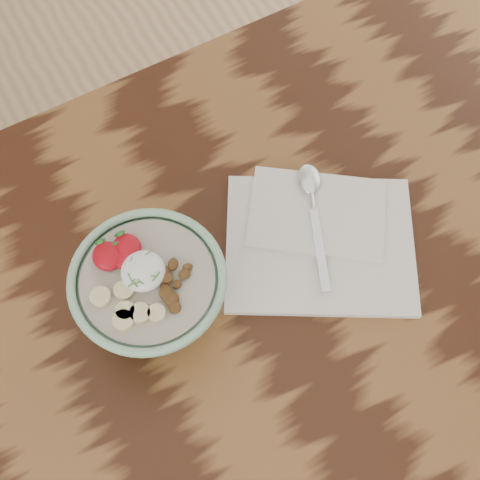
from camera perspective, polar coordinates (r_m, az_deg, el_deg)
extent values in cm
cube|color=#35190D|center=(83.46, -8.87, -14.19)|extent=(160.00, 90.00, 4.00)
cylinder|color=#4C2D19|center=(148.86, 12.56, 9.18)|extent=(7.00, 7.00, 71.00)
cylinder|color=#88B895|center=(84.06, -7.15, -5.78)|extent=(7.93, 7.93, 1.13)
torus|color=#88B895|center=(75.53, -7.94, -3.33)|extent=(18.03, 18.03, 1.04)
cylinder|color=beige|center=(76.05, -7.89, -3.50)|extent=(15.29, 15.29, 0.94)
ellipsoid|color=white|center=(75.02, -8.27, -2.65)|extent=(5.02, 5.02, 2.76)
ellipsoid|color=#A20712|center=(76.32, -9.98, -1.43)|extent=(2.82, 3.11, 1.55)
cone|color=#286623|center=(76.62, -10.42, -0.59)|extent=(1.40, 1.03, 1.52)
ellipsoid|color=#A20712|center=(76.60, -9.62, -0.64)|extent=(3.25, 3.57, 1.79)
cone|color=#286623|center=(77.01, -10.11, 0.31)|extent=(1.40, 1.03, 1.52)
ellipsoid|color=#A20712|center=(76.50, -11.25, -1.36)|extent=(3.38, 3.72, 1.86)
cone|color=#286623|center=(76.94, -11.75, -0.37)|extent=(1.40, 1.03, 1.52)
cylinder|color=beige|center=(74.17, -9.77, -5.98)|extent=(2.16, 2.16, 0.70)
cylinder|color=beige|center=(73.83, -9.94, -6.77)|extent=(2.38, 2.38, 0.70)
cylinder|color=beige|center=(75.07, -9.87, -4.26)|extent=(2.25, 2.25, 0.70)
cylinder|color=beige|center=(73.59, -7.12, -6.20)|extent=(2.01, 2.01, 0.70)
cylinder|color=beige|center=(75.27, -11.82, -4.77)|extent=(2.36, 2.36, 0.70)
cylinder|color=beige|center=(73.82, -8.52, -6.20)|extent=(2.31, 2.31, 0.70)
ellipsoid|color=brown|center=(74.79, -6.34, -3.18)|extent=(2.20, 2.23, 0.92)
ellipsoid|color=brown|center=(73.78, -5.85, -5.01)|extent=(2.31, 2.32, 0.92)
ellipsoid|color=brown|center=(74.14, -6.33, -4.49)|extent=(1.61, 1.60, 1.27)
ellipsoid|color=brown|center=(74.56, -5.40, -3.79)|extent=(1.44, 1.33, 0.70)
ellipsoid|color=brown|center=(74.88, -4.77, -2.92)|extent=(1.75, 1.68, 0.89)
ellipsoid|color=brown|center=(74.54, -6.41, -4.09)|extent=(1.29, 1.24, 0.64)
ellipsoid|color=brown|center=(75.43, -5.72, -2.07)|extent=(1.85, 1.92, 1.09)
ellipsoid|color=brown|center=(73.48, -5.61, -5.76)|extent=(1.85, 1.88, 0.94)
ellipsoid|color=brown|center=(75.22, -6.52, -2.69)|extent=(1.55, 1.68, 0.90)
ellipsoid|color=brown|center=(75.25, -4.52, -2.34)|extent=(1.36, 1.08, 0.86)
cylinder|color=#518D3B|center=(73.99, -9.10, -2.74)|extent=(1.15, 0.22, 0.22)
cylinder|color=#518D3B|center=(74.67, -7.97, -1.21)|extent=(1.39, 0.51, 0.23)
cylinder|color=#518D3B|center=(73.44, -7.17, -3.10)|extent=(1.27, 0.72, 0.23)
cylinder|color=#518D3B|center=(73.82, -9.39, -3.14)|extent=(0.24, 1.05, 0.22)
cylinder|color=#518D3B|center=(73.52, -7.51, -3.07)|extent=(1.28, 0.75, 0.23)
cylinder|color=#518D3B|center=(74.14, -8.46, -2.26)|extent=(0.94, 0.69, 0.21)
cylinder|color=#518D3B|center=(74.51, -9.34, -1.92)|extent=(1.08, 1.21, 0.23)
cylinder|color=#518D3B|center=(73.49, -9.03, -3.62)|extent=(0.41, 1.33, 0.23)
cylinder|color=#518D3B|center=(73.57, -8.71, -3.35)|extent=(0.73, 1.66, 0.24)
cylinder|color=#518D3B|center=(73.44, -8.98, -3.69)|extent=(1.53, 0.44, 0.23)
cylinder|color=#518D3B|center=(73.51, -9.21, -3.65)|extent=(1.13, 0.67, 0.22)
cube|color=silver|center=(87.61, 6.83, -0.34)|extent=(31.01, 29.38, 0.94)
cube|color=silver|center=(88.82, 6.60, 2.30)|extent=(21.56, 20.42, 0.56)
cube|color=silver|center=(85.93, 6.81, -0.80)|extent=(5.91, 11.18, 0.36)
cylinder|color=silver|center=(89.10, 6.16, 3.55)|extent=(1.93, 3.09, 0.72)
ellipsoid|color=silver|center=(90.44, 5.92, 5.21)|extent=(4.80, 5.58, 0.97)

